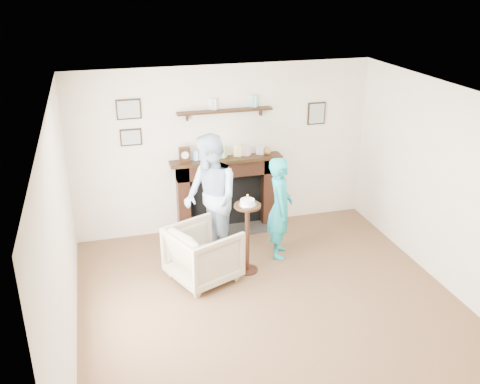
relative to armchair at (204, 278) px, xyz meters
name	(u,v)px	position (x,y,z in m)	size (l,w,h in m)	color
ground	(278,316)	(0.65, -1.04, 0.00)	(5.00, 5.00, 0.00)	brown
room_shell	(262,165)	(0.65, -0.35, 1.62)	(4.54, 5.02, 2.52)	beige
armchair	(204,278)	(0.00, 0.00, 0.00)	(0.78, 0.80, 0.73)	tan
man	(212,254)	(0.24, 0.58, 0.00)	(0.85, 0.66, 1.75)	#AEBDDA
woman	(279,254)	(1.15, 0.34, 0.00)	(0.53, 0.34, 1.44)	#1FB2B4
pedestal_table	(247,225)	(0.59, 0.03, 0.68)	(0.34, 0.34, 1.10)	black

